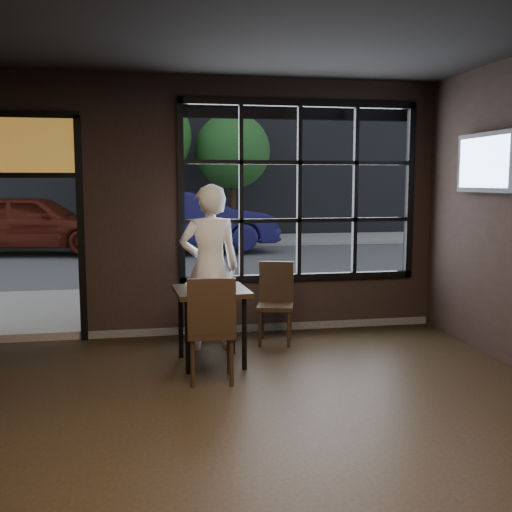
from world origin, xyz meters
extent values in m
cube|color=black|center=(0.00, 0.00, -0.01)|extent=(6.00, 7.00, 0.02)
cube|color=black|center=(1.20, 3.50, 1.80)|extent=(3.06, 0.12, 2.28)
cube|color=orange|center=(-2.10, 3.50, 2.35)|extent=(1.20, 0.06, 0.70)
cube|color=#545456|center=(0.00, 24.00, -0.02)|extent=(60.00, 41.00, 0.04)
cube|color=#5B5956|center=(0.00, 23.00, 7.50)|extent=(28.00, 12.00, 15.00)
cube|color=black|center=(-0.07, 2.25, 0.41)|extent=(0.79, 0.79, 0.81)
cube|color=black|center=(-0.13, 1.70, 0.52)|extent=(0.48, 0.48, 1.04)
cube|color=black|center=(0.77, 2.91, 0.48)|extent=(0.52, 0.52, 0.96)
imported|color=white|center=(-0.02, 2.83, 0.95)|extent=(0.71, 0.48, 1.90)
imported|color=silver|center=(-0.30, 2.09, 0.86)|extent=(0.16, 0.16, 0.10)
cube|color=black|center=(2.93, 2.07, 2.13)|extent=(0.13, 1.11, 0.65)
imported|color=#171548|center=(0.37, 12.07, 0.88)|extent=(4.92, 2.34, 1.56)
imported|color=#56190E|center=(-3.61, 12.64, 0.85)|extent=(4.66, 2.50, 1.51)
cylinder|color=#332114|center=(-0.66, 14.66, 1.25)|extent=(0.23, 0.23, 2.50)
sphere|color=#2B6427|center=(-0.66, 14.66, 3.29)|extent=(2.72, 2.72, 2.72)
cylinder|color=#332114|center=(2.03, 15.13, 1.10)|extent=(0.20, 0.20, 2.19)
sphere|color=#2E6C26|center=(2.03, 15.13, 2.89)|extent=(2.39, 2.39, 2.39)
camera|label=1|loc=(-0.73, -3.93, 1.93)|focal=42.00mm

